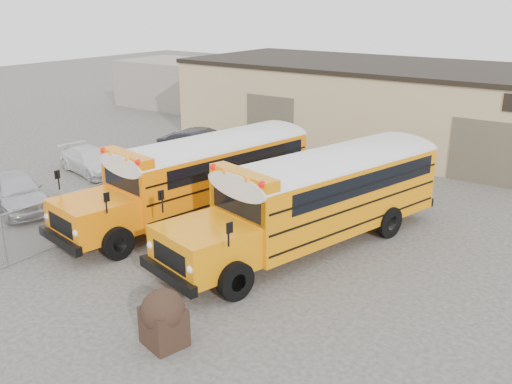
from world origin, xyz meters
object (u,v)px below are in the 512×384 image
Objects in this scene: school_bus_left at (311,143)px; tarp_bundle at (163,317)px; car_dark at (204,146)px; car_silver at (16,191)px; car_white at (91,161)px; school_bus_right at (432,157)px.

tarp_bundle is (4.01, -13.92, -1.08)m from school_bus_left.
tarp_bundle is 17.18m from car_dark.
tarp_bundle is 12.29m from car_silver.
car_white is 5.92m from car_dark.
school_bus_left is 2.28× the size of car_dark.
car_silver is at bearing -140.87° from school_bus_right.
school_bus_right is at bearing 83.58° from tarp_bundle.
school_bus_right is 2.37× the size of car_dark.
car_silver is 0.92× the size of car_dark.
car_silver is 10.29m from car_dark.
school_bus_right is 14.52m from tarp_bundle.
car_silver is (-13.40, -10.90, -1.15)m from school_bus_right.
school_bus_left is at bearing -49.06° from car_white.
school_bus_right reaches higher than tarp_bundle.
car_dark reaches higher than tarp_bundle.
school_bus_right reaches higher than school_bus_left.
tarp_bundle is at bearing -89.92° from car_silver.
car_white is at bearing 147.34° from tarp_bundle.
tarp_bundle is at bearing -155.30° from car_dark.
car_dark is at bearing 127.20° from tarp_bundle.
car_dark is (3.11, 5.03, 0.19)m from car_white.
car_dark is at bearing -176.65° from school_bus_right.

